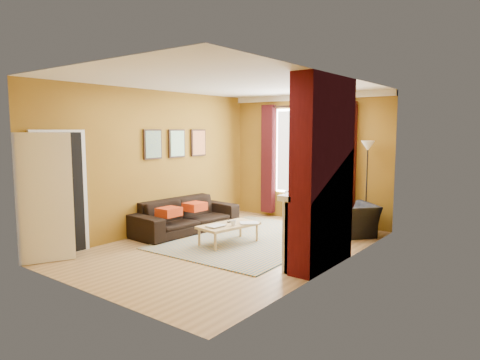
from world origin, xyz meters
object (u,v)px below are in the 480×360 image
(coffee_table, at_px, (229,226))
(wicker_stool, at_px, (311,217))
(sofa, at_px, (186,215))
(floor_lamp, at_px, (367,161))
(armchair, at_px, (348,220))

(coffee_table, xyz_separation_m, wicker_stool, (0.52, 2.11, -0.12))
(sofa, bearing_deg, wicker_stool, -39.98)
(wicker_stool, xyz_separation_m, floor_lamp, (1.09, 0.19, 1.23))
(sofa, height_order, coffee_table, sofa)
(armchair, height_order, coffee_table, armchair)
(coffee_table, bearing_deg, wicker_stool, 85.86)
(armchair, xyz_separation_m, floor_lamp, (0.17, 0.46, 1.12))
(armchair, relative_size, coffee_table, 0.83)
(wicker_stool, relative_size, floor_lamp, 0.23)
(coffee_table, bearing_deg, floor_lamp, 64.66)
(sofa, height_order, floor_lamp, floor_lamp)
(armchair, xyz_separation_m, wicker_stool, (-0.93, 0.27, -0.11))
(sofa, height_order, wicker_stool, sofa)
(sofa, relative_size, wicker_stool, 5.39)
(sofa, relative_size, floor_lamp, 1.24)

